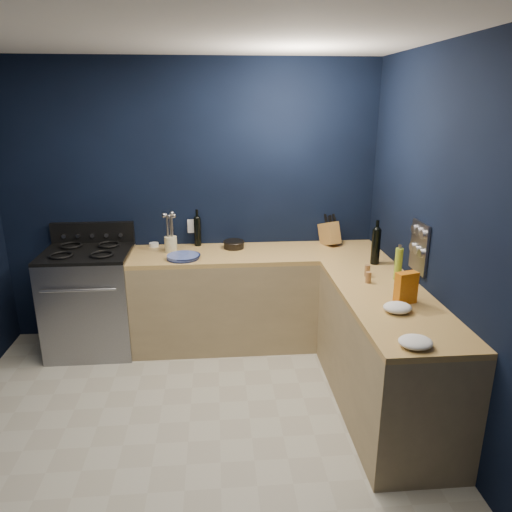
{
  "coord_description": "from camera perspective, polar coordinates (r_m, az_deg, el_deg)",
  "views": [
    {
      "loc": [
        0.23,
        -2.78,
        2.22
      ],
      "look_at": [
        0.55,
        1.0,
        1.0
      ],
      "focal_mm": 33.92,
      "sensor_mm": 36.0,
      "label": 1
    }
  ],
  "objects": [
    {
      "name": "floor",
      "position": [
        3.57,
        -8.0,
        -21.0
      ],
      "size": [
        3.5,
        3.5,
        0.02
      ],
      "primitive_type": "cube",
      "color": "#AAA796",
      "rests_on": "ground"
    },
    {
      "name": "ceiling",
      "position": [
        2.82,
        -10.51,
        25.51
      ],
      "size": [
        3.5,
        3.5,
        0.02
      ],
      "primitive_type": "cube",
      "color": "silver",
      "rests_on": "ground"
    },
    {
      "name": "wall_back",
      "position": [
        4.64,
        -7.62,
        6.22
      ],
      "size": [
        3.5,
        0.02,
        2.6
      ],
      "primitive_type": "cube",
      "color": "black",
      "rests_on": "ground"
    },
    {
      "name": "wall_right",
      "position": [
        3.31,
        22.96,
        0.22
      ],
      "size": [
        0.02,
        3.5,
        2.6
      ],
      "primitive_type": "cube",
      "color": "black",
      "rests_on": "ground"
    },
    {
      "name": "wall_front",
      "position": [
        1.39,
        -14.4,
        -24.05
      ],
      "size": [
        3.5,
        0.02,
        2.6
      ],
      "primitive_type": "cube",
      "color": "black",
      "rests_on": "ground"
    },
    {
      "name": "cab_back",
      "position": [
        4.6,
        0.17,
        -5.11
      ],
      "size": [
        2.3,
        0.63,
        0.86
      ],
      "primitive_type": "cube",
      "color": "#9C865D",
      "rests_on": "floor"
    },
    {
      "name": "top_back",
      "position": [
        4.44,
        0.17,
        0.25
      ],
      "size": [
        2.3,
        0.63,
        0.04
      ],
      "primitive_type": "cube",
      "color": "olive",
      "rests_on": "cab_back"
    },
    {
      "name": "cab_right",
      "position": [
        3.75,
        14.84,
        -11.35
      ],
      "size": [
        0.63,
        1.67,
        0.86
      ],
      "primitive_type": "cube",
      "color": "#9C865D",
      "rests_on": "floor"
    },
    {
      "name": "top_right",
      "position": [
        3.56,
        15.41,
        -4.99
      ],
      "size": [
        0.63,
        1.67,
        0.04
      ],
      "primitive_type": "cube",
      "color": "olive",
      "rests_on": "cab_right"
    },
    {
      "name": "gas_range",
      "position": [
        4.7,
        -18.81,
        -5.18
      ],
      "size": [
        0.76,
        0.66,
        0.92
      ],
      "primitive_type": "cube",
      "color": "gray",
      "rests_on": "floor"
    },
    {
      "name": "oven_door",
      "position": [
        4.43,
        -19.73,
        -6.87
      ],
      "size": [
        0.59,
        0.02,
        0.42
      ],
      "primitive_type": "cube",
      "color": "black",
      "rests_on": "gas_range"
    },
    {
      "name": "cooktop",
      "position": [
        4.55,
        -19.4,
        0.35
      ],
      "size": [
        0.76,
        0.66,
        0.03
      ],
      "primitive_type": "cube",
      "color": "black",
      "rests_on": "gas_range"
    },
    {
      "name": "backguard",
      "position": [
        4.8,
        -18.68,
        2.62
      ],
      "size": [
        0.76,
        0.06,
        0.2
      ],
      "primitive_type": "cube",
      "color": "black",
      "rests_on": "gas_range"
    },
    {
      "name": "spice_panel",
      "position": [
        3.8,
        18.7,
        0.98
      ],
      "size": [
        0.02,
        0.28,
        0.38
      ],
      "primitive_type": "cube",
      "color": "gray",
      "rests_on": "wall_right"
    },
    {
      "name": "wall_outlet",
      "position": [
        4.67,
        -7.52,
        3.52
      ],
      "size": [
        0.09,
        0.02,
        0.13
      ],
      "primitive_type": "cube",
      "color": "white",
      "rests_on": "wall_back"
    },
    {
      "name": "plate_stack",
      "position": [
        4.28,
        -8.6,
        -0.09
      ],
      "size": [
        0.32,
        0.32,
        0.04
      ],
      "primitive_type": "cylinder",
      "rotation": [
        0.0,
        0.0,
        0.13
      ],
      "color": "#3B4D8E",
      "rests_on": "top_back"
    },
    {
      "name": "ramekin",
      "position": [
        4.7,
        -11.95,
        1.31
      ],
      "size": [
        0.1,
        0.1,
        0.03
      ],
      "primitive_type": "cylinder",
      "rotation": [
        0.0,
        0.0,
        0.07
      ],
      "color": "white",
      "rests_on": "top_back"
    },
    {
      "name": "utensil_crock",
      "position": [
        4.49,
        -10.01,
        1.38
      ],
      "size": [
        0.14,
        0.14,
        0.14
      ],
      "primitive_type": "cylinder",
      "rotation": [
        0.0,
        0.0,
        -0.33
      ],
      "color": "beige",
      "rests_on": "top_back"
    },
    {
      "name": "wine_bottle_back",
      "position": [
        4.63,
        -6.91,
        2.86
      ],
      "size": [
        0.09,
        0.09,
        0.27
      ],
      "primitive_type": "cylinder",
      "rotation": [
        0.0,
        0.0,
        -0.33
      ],
      "color": "black",
      "rests_on": "top_back"
    },
    {
      "name": "lemon_basket",
      "position": [
        4.54,
        -2.63,
        1.37
      ],
      "size": [
        0.24,
        0.24,
        0.07
      ],
      "primitive_type": "cylinder",
      "rotation": [
        0.0,
        0.0,
        -0.32
      ],
      "color": "black",
      "rests_on": "top_back"
    },
    {
      "name": "knife_block",
      "position": [
        4.7,
        8.65,
        2.63
      ],
      "size": [
        0.2,
        0.27,
        0.26
      ],
      "primitive_type": "cube",
      "rotation": [
        -0.31,
        0.0,
        0.39
      ],
      "color": "olive",
      "rests_on": "top_back"
    },
    {
      "name": "wine_bottle_right",
      "position": [
        4.19,
        13.94,
        1.06
      ],
      "size": [
        0.09,
        0.09,
        0.3
      ],
      "primitive_type": "cylinder",
      "rotation": [
        0.0,
        0.0,
        0.3
      ],
      "color": "black",
      "rests_on": "top_right"
    },
    {
      "name": "oil_bottle",
      "position": [
        3.87,
        16.44,
        -0.92
      ],
      "size": [
        0.06,
        0.06,
        0.25
      ],
      "primitive_type": "cylinder",
      "rotation": [
        0.0,
        0.0,
        -0.08
      ],
      "color": "#8AA827",
      "rests_on": "top_right"
    },
    {
      "name": "spice_jar_near",
      "position": [
        3.9,
        12.98,
        -1.69
      ],
      "size": [
        0.05,
        0.05,
        0.09
      ],
      "primitive_type": "cylinder",
      "rotation": [
        0.0,
        0.0,
        0.16
      ],
      "color": "olive",
      "rests_on": "top_right"
    },
    {
      "name": "spice_jar_far",
      "position": [
        3.77,
        13.1,
        -2.47
      ],
      "size": [
        0.05,
        0.05,
        0.09
      ],
      "primitive_type": "cylinder",
      "rotation": [
        0.0,
        0.0,
        -0.04
      ],
      "color": "olive",
      "rests_on": "top_right"
    },
    {
      "name": "crouton_bag",
      "position": [
        3.44,
        17.27,
        -3.6
      ],
      "size": [
        0.16,
        0.11,
        0.22
      ],
      "primitive_type": "cube",
      "rotation": [
        0.0,
        0.0,
        0.29
      ],
      "color": "#A7220A",
      "rests_on": "top_right"
    },
    {
      "name": "towel_front",
      "position": [
        3.31,
        16.35,
        -5.85
      ],
      "size": [
        0.24,
        0.22,
        0.07
      ],
      "primitive_type": "ellipsoid",
      "rotation": [
        0.0,
        0.0,
        -0.43
      ],
      "color": "white",
      "rests_on": "top_right"
    },
    {
      "name": "towel_end",
      "position": [
        2.9,
        18.3,
        -9.61
      ],
      "size": [
        0.25,
        0.24,
        0.06
      ],
      "primitive_type": "ellipsoid",
      "rotation": [
        0.0,
        0.0,
        0.4
      ],
      "color": "white",
      "rests_on": "top_right"
    }
  ]
}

